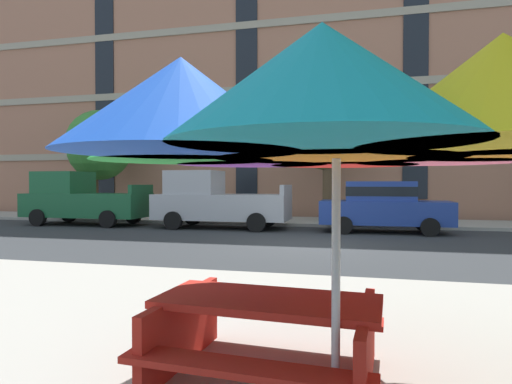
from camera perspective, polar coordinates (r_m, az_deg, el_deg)
name	(u,v)px	position (r m, az deg, el deg)	size (l,w,h in m)	color
ground_plane	(302,245)	(12.21, 6.07, -6.91)	(120.00, 120.00, 0.00)	#2D3033
sidewalk_far	(323,222)	(18.92, 8.81, -3.88)	(56.00, 3.60, 0.12)	#9E998E
apartment_building	(335,55)	(28.15, 10.36, 17.38)	(47.91, 12.08, 19.20)	#A87056
pickup_green	(82,200)	(19.32, -21.97, -0.98)	(5.10, 2.12, 2.20)	#195933
pickup_silver	(216,201)	(16.60, -5.28, -1.23)	(5.10, 2.12, 2.20)	#A8AAB2
sedan_blue	(383,205)	(15.72, 16.40, -1.68)	(4.40, 1.98, 1.78)	navy
street_tree_left	(100,146)	(22.57, -19.82, 5.69)	(3.26, 3.33, 5.29)	brown
street_tree_middle	(326,139)	(19.10, 9.22, 6.92)	(2.45, 2.42, 4.92)	brown
patio_umbrella	(336,119)	(3.02, 10.56, 9.40)	(3.57, 3.57, 2.47)	silver
picnic_table	(268,332)	(3.72, 1.57, -17.95)	(1.90, 1.63, 0.77)	red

